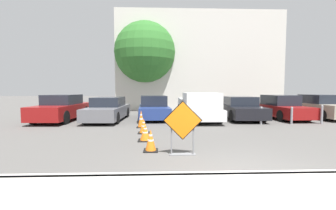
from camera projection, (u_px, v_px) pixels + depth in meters
The scene contains 19 objects.
ground_plane at pixel (187, 117), 14.49m from camera, with size 96.00×96.00×0.00m, color #565451.
curb_lip at pixel (249, 176), 4.51m from camera, with size 22.17×0.20×0.14m.
road_closed_sign at pixel (183, 125), 6.11m from camera, with size 1.07×0.20×1.50m.
traffic_cone_nearest at pixel (151, 141), 6.55m from camera, with size 0.42×0.42×0.64m.
traffic_cone_second at pixel (145, 133), 7.88m from camera, with size 0.50×0.50×0.58m.
traffic_cone_third at pixel (144, 126), 9.23m from camera, with size 0.47×0.47×0.60m.
traffic_cone_fourth at pixel (141, 119), 10.60m from camera, with size 0.42×0.42×0.83m.
parked_car_nearest at pixel (62, 108), 13.00m from camera, with size 1.98×4.64×1.50m.
parked_car_second at pixel (108, 109), 13.12m from camera, with size 1.98×4.71×1.35m.
parked_car_third at pixel (154, 108), 13.82m from camera, with size 2.01×4.32×1.42m.
pickup_truck at pixel (198, 108), 13.19m from camera, with size 2.11×5.55×1.62m.
parked_car_fourth at pixel (240, 108), 13.81m from camera, with size 2.08×4.72×1.37m.
parked_car_fifth at pixel (280, 108), 14.09m from camera, with size 1.85×4.70×1.45m.
parked_car_sixth at pixel (320, 107), 14.25m from camera, with size 1.95×4.47×1.47m.
bollard_nearest at pixel (261, 115), 11.57m from camera, with size 0.12×0.12×0.92m.
bollard_second at pixel (292, 115), 11.63m from camera, with size 0.12×0.12×0.90m.
bollard_third at pixel (322, 114), 11.69m from camera, with size 0.12×0.12×0.98m.
building_facade_backdrop at pixel (196, 64), 21.52m from camera, with size 14.58×5.00×8.57m.
street_tree_behind_lot at pixel (145, 52), 19.11m from camera, with size 5.19×5.19×7.55m.
Camera 1 is at (-1.79, -4.34, 1.80)m, focal length 24.00 mm.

